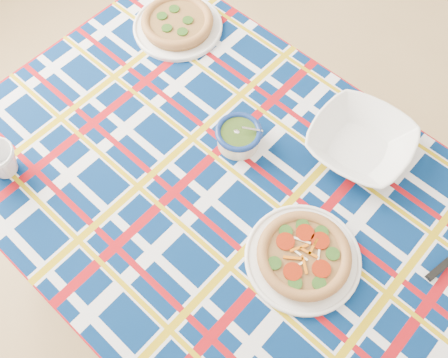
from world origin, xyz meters
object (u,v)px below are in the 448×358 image
at_px(dining_table, 244,216).
at_px(mug, 0,161).
at_px(main_focaccia_plate, 304,255).
at_px(pesto_bowl, 238,135).
at_px(serving_bowl, 360,143).

bearing_deg(dining_table, mug, -146.61).
xyz_separation_m(main_focaccia_plate, pesto_bowl, (-0.26, 0.21, 0.01)).
distance_m(dining_table, mug, 0.60).
distance_m(main_focaccia_plate, mug, 0.74).
relative_size(main_focaccia_plate, mug, 2.99).
relative_size(serving_bowl, mug, 2.78).
relative_size(dining_table, serving_bowl, 6.60).
bearing_deg(main_focaccia_plate, serving_bowl, 87.34).
bearing_deg(serving_bowl, mug, -149.77).
height_order(dining_table, serving_bowl, serving_bowl).
bearing_deg(main_focaccia_plate, dining_table, 158.79).
distance_m(main_focaccia_plate, serving_bowl, 0.33).
bearing_deg(dining_table, serving_bowl, 70.69).
height_order(dining_table, mug, mug).
relative_size(dining_table, pesto_bowl, 14.13).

